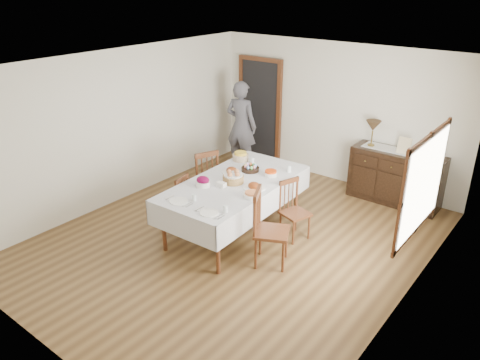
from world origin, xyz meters
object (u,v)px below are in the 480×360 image
Objects in this scene: dining_table at (235,188)px; chair_left_near at (176,202)px; chair_right_far at (293,209)px; sideboard at (396,177)px; person at (241,123)px; table_lamp at (373,126)px; chair_right_near at (268,227)px; chair_left_far at (204,179)px.

dining_table is 0.96m from chair_left_near.
sideboard is (0.76, 2.10, 0.01)m from chair_right_far.
dining_table is 2.63m from person.
table_lamp is (2.57, 0.39, 0.32)m from person.
chair_right_near is 3.02m from table_lamp.
table_lamp is at bearing -179.12° from person.
chair_left_far is at bearing 41.76° from chair_right_near.
dining_table is 2.74× the size of chair_right_far.
table_lamp is at bearing 160.85° from chair_left_far.
dining_table is 2.76× the size of chair_left_near.
chair_left_far reaches higher than chair_left_near.
chair_right_near reaches higher than chair_left_far.
chair_left_far is at bearing -131.95° from table_lamp.
sideboard is at bearing -38.83° from chair_right_near.
table_lamp is (1.04, 2.52, 0.54)m from dining_table.
person is (-0.75, 2.61, 0.51)m from chair_left_near.
chair_left_far is (-0.93, 0.33, -0.21)m from dining_table.
dining_table is at bearing 39.38° from chair_right_near.
sideboard is (2.32, 3.01, 0.01)m from chair_left_near.
table_lamp reaches higher than sideboard.
chair_left_far is at bearing 176.99° from chair_left_near.
table_lamp reaches higher than chair_right_far.
person reaches higher than chair_left_far.
chair_right_near is at bearing -154.60° from chair_right_far.
person is at bearing -172.63° from sideboard.
chair_right_near is 3.53m from person.
table_lamp is at bearing -29.19° from chair_right_near.
chair_left_far is 1.95m from person.
chair_right_far is at bearing 106.62° from chair_left_near.
chair_right_near is at bearing 79.08° from chair_left_near.
chair_left_far is 3.31m from sideboard.
person is 2.62m from table_lamp.
dining_table is 2.97m from sideboard.
chair_right_far is 0.59× the size of sideboard.
chair_left_far is 0.68× the size of sideboard.
sideboard is (1.54, 2.53, -0.28)m from dining_table.
chair_right_far is (-0.11, 0.83, -0.09)m from chair_right_near.
chair_left_near is 0.86× the size of chair_left_far.
table_lamp reaches higher than dining_table.
dining_table is 2.78m from table_lamp.
table_lamp reaches higher than chair_left_near.
chair_left_far is at bearing 158.28° from dining_table.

